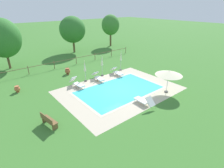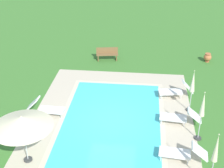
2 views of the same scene
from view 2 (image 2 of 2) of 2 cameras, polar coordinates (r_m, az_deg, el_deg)
name	(u,v)px [view 2 (image 2 of 2)]	position (r m, az deg, el deg)	size (l,w,h in m)	color
ground_plane	(112,122)	(16.02, -0.07, -6.67)	(160.00, 160.00, 0.00)	#3D752D
pool_deck_paving	(112,121)	(16.02, -0.07, -6.65)	(11.08, 8.03, 0.01)	beige
swimming_pool_water	(112,121)	(16.02, -0.07, -6.65)	(7.81, 4.76, 0.01)	#42CCD6
pool_coping_rim	(112,121)	(16.02, -0.07, -6.64)	(8.29, 5.24, 0.01)	beige
sun_lounger_north_near_steps	(182,153)	(13.92, 12.28, -11.79)	(0.80, 2.04, 0.85)	white
sun_lounger_north_mid	(175,90)	(18.22, 11.15, -1.11)	(0.86, 1.95, 0.97)	white
sun_lounger_north_far	(179,117)	(16.03, 11.83, -5.74)	(0.80, 2.04, 0.85)	white
sun_lounger_north_end	(46,108)	(16.67, -11.57, -4.19)	(0.69, 1.94, 0.94)	white
patio_umbrella_open_foreground	(22,122)	(13.09, -15.66, -6.47)	(2.45, 2.45, 2.23)	#383838
patio_umbrella_closed_row_west	(202,109)	(14.52, 15.73, -4.23)	(0.32, 0.32, 2.48)	#383838
patio_umbrella_closed_row_mid_west	(193,85)	(16.55, 14.09, -0.12)	(0.32, 0.32, 2.34)	#383838
patio_umbrella_closed_row_centre	(215,154)	(12.20, 17.82, -11.71)	(0.32, 0.32, 2.50)	#383838
wooden_bench_lawn_side	(107,54)	(22.36, -0.86, 5.41)	(0.69, 1.55, 0.87)	brown
terracotta_urn_by_tree	(208,57)	(23.05, 16.58, 4.55)	(0.52, 0.52, 0.61)	#B7663D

